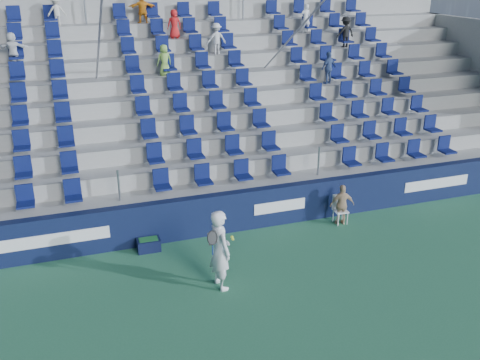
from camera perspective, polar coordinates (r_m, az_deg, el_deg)
name	(u,v)px	position (r m, az deg, el deg)	size (l,w,h in m)	color
ground	(270,288)	(13.10, 3.18, -11.42)	(70.00, 70.00, 0.00)	#31744E
sponsor_wall	(230,212)	(15.39, -1.12, -3.43)	(24.00, 0.32, 1.20)	#10183B
grandstand	(186,116)	(19.49, -5.77, 6.81)	(24.00, 8.17, 6.63)	#9C9C97
tennis_player	(220,250)	(12.63, -2.14, -7.42)	(0.70, 0.80, 2.01)	white
line_judge_chair	(339,207)	(16.22, 10.56, -2.82)	(0.40, 0.41, 0.88)	white
line_judge	(342,205)	(16.06, 10.83, -2.61)	(0.73, 0.31, 1.25)	tan
ball_bin	(149,244)	(14.75, -9.71, -6.76)	(0.62, 0.42, 0.35)	black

